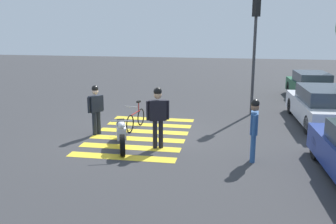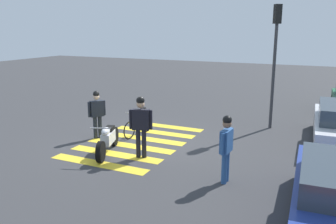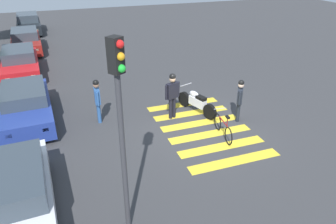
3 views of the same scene
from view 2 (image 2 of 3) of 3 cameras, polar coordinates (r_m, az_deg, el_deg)
name	(u,v)px [view 2 (image 2 of 3)]	position (r m, az deg, el deg)	size (l,w,h in m)	color
ground_plane	(137,142)	(12.48, -4.99, -4.80)	(60.00, 60.00, 0.00)	#38383A
police_motorcycle	(108,139)	(11.37, -9.60, -4.32)	(2.13, 0.94, 1.04)	black
leaning_bicycle	(138,126)	(13.15, -4.75, -2.19)	(1.70, 0.46, 0.98)	black
officer_on_foot	(141,122)	(10.70, -4.37, -1.60)	(0.36, 0.67, 1.90)	black
officer_by_motorcycle	(97,111)	(12.88, -11.29, 0.12)	(0.56, 0.42, 1.72)	#1E232D
pedestrian_bystander	(226,144)	(9.09, 9.29, -5.12)	(0.67, 0.23, 1.77)	#2D5999
crosswalk_stripes	(137,142)	(12.48, -4.99, -4.78)	(4.95, 3.20, 0.01)	yellow
traffic_light_pole	(275,48)	(14.23, 16.74, 9.79)	(0.35, 0.33, 4.71)	#38383D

